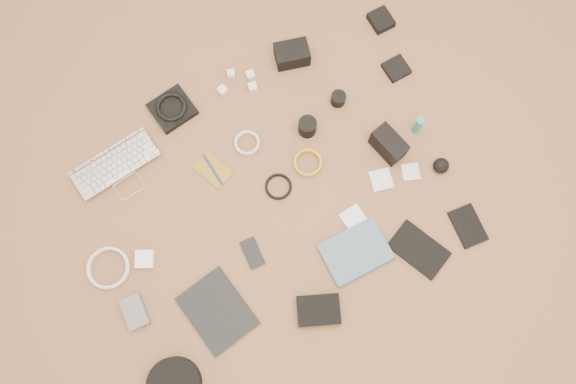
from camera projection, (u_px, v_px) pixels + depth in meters
name	position (u px, v px, depth m)	size (l,w,h in m)	color
room_shell	(247.00, 2.00, 0.87)	(4.04, 4.04, 2.58)	brown
laptop	(122.00, 174.00, 2.09)	(0.33, 0.23, 0.03)	#B4B5B9
headphone_pouch	(172.00, 109.00, 2.15)	(0.15, 0.14, 0.03)	black
headphones	(171.00, 107.00, 2.13)	(0.12, 0.12, 0.01)	black
charger_a	(222.00, 90.00, 2.17)	(0.03, 0.03, 0.03)	white
charger_b	(231.00, 74.00, 2.19)	(0.03, 0.03, 0.03)	white
charger_c	(250.00, 75.00, 2.18)	(0.03, 0.03, 0.03)	white
charger_d	(253.00, 87.00, 2.17)	(0.03, 0.03, 0.03)	white
dslr_camera	(292.00, 54.00, 2.18)	(0.13, 0.09, 0.08)	black
lens_pouch	(381.00, 20.00, 2.24)	(0.08, 0.09, 0.03)	black
notebook_olive	(213.00, 170.00, 2.10)	(0.09, 0.13, 0.01)	olive
pen_blue	(213.00, 170.00, 2.09)	(0.01, 0.01, 0.13)	#131C9C
cable_white_a	(247.00, 143.00, 2.12)	(0.10, 0.10, 0.01)	silver
lens_a	(307.00, 127.00, 2.11)	(0.07, 0.07, 0.07)	black
lens_b	(338.00, 99.00, 2.15)	(0.06, 0.06, 0.05)	black
card_reader	(396.00, 69.00, 2.19)	(0.09, 0.09, 0.02)	black
power_brick	(145.00, 259.00, 2.01)	(0.06, 0.06, 0.03)	white
cable_white_b	(109.00, 268.00, 2.01)	(0.15, 0.15, 0.01)	silver
cable_black	(278.00, 187.00, 2.08)	(0.10, 0.10, 0.01)	black
cable_yellow	(308.00, 163.00, 2.10)	(0.11, 0.11, 0.01)	#C58C17
flash	(389.00, 144.00, 2.08)	(0.07, 0.13, 0.10)	black
lens_cleaner	(418.00, 125.00, 2.10)	(0.03, 0.03, 0.10)	teal
battery_charger	(135.00, 312.00, 1.96)	(0.07, 0.11, 0.03)	#5A5A5F
tablet	(217.00, 311.00, 1.97)	(0.19, 0.25, 0.01)	black
phone	(252.00, 253.00, 2.02)	(0.06, 0.11, 0.01)	black
filter_case_left	(353.00, 218.00, 2.05)	(0.08, 0.08, 0.01)	silver
filter_case_mid	(381.00, 180.00, 2.09)	(0.08, 0.08, 0.01)	silver
filter_case_right	(411.00, 172.00, 2.10)	(0.06, 0.06, 0.01)	silver
air_blower	(441.00, 166.00, 2.08)	(0.06, 0.06, 0.06)	black
headphone_case	(174.00, 384.00, 1.89)	(0.18, 0.18, 0.05)	black
drive_case	(318.00, 310.00, 1.96)	(0.15, 0.11, 0.04)	black
paperback	(367.00, 273.00, 2.00)	(0.17, 0.23, 0.02)	#456075
notebook_black_a	(419.00, 250.00, 2.02)	(0.12, 0.20, 0.01)	black
notebook_black_b	(468.00, 226.00, 2.05)	(0.10, 0.15, 0.01)	black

